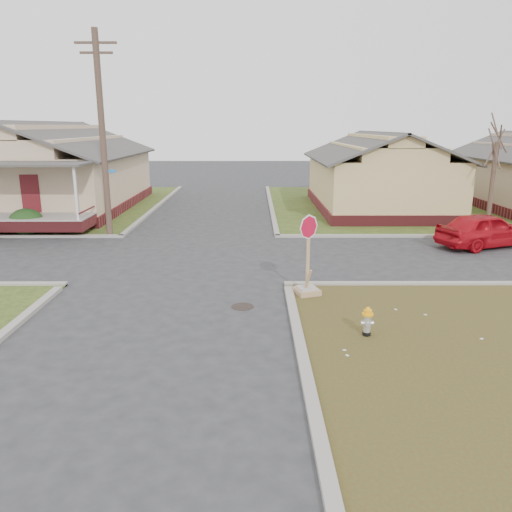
{
  "coord_description": "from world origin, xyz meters",
  "views": [
    {
      "loc": [
        2.54,
        -13.86,
        5.0
      ],
      "look_at": [
        2.59,
        1.0,
        1.1
      ],
      "focal_mm": 35.0,
      "sensor_mm": 36.0,
      "label": 1
    }
  ],
  "objects_px": {
    "red_sedan": "(485,230)",
    "fire_hydrant": "(367,320)",
    "utility_pole": "(102,133)",
    "stop_sign": "(307,277)"
  },
  "relations": [
    {
      "from": "utility_pole",
      "to": "red_sedan",
      "type": "distance_m",
      "value": 17.09
    },
    {
      "from": "utility_pole",
      "to": "fire_hydrant",
      "type": "distance_m",
      "value": 15.49
    },
    {
      "from": "utility_pole",
      "to": "fire_hydrant",
      "type": "height_order",
      "value": "utility_pole"
    },
    {
      "from": "utility_pole",
      "to": "red_sedan",
      "type": "bearing_deg",
      "value": -7.53
    },
    {
      "from": "fire_hydrant",
      "to": "red_sedan",
      "type": "xyz_separation_m",
      "value": [
        7.02,
        9.33,
        0.28
      ]
    },
    {
      "from": "red_sedan",
      "to": "fire_hydrant",
      "type": "bearing_deg",
      "value": 122.41
    },
    {
      "from": "fire_hydrant",
      "to": "red_sedan",
      "type": "height_order",
      "value": "red_sedan"
    },
    {
      "from": "utility_pole",
      "to": "stop_sign",
      "type": "xyz_separation_m",
      "value": [
        8.33,
        -8.43,
        -4.08
      ]
    },
    {
      "from": "stop_sign",
      "to": "red_sedan",
      "type": "bearing_deg",
      "value": 19.35
    },
    {
      "from": "fire_hydrant",
      "to": "red_sedan",
      "type": "distance_m",
      "value": 11.68
    }
  ]
}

